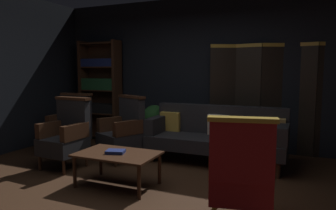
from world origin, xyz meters
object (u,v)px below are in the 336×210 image
(armchair_gilt_accent, at_px, (241,173))
(armchair_wing_right, at_px, (66,135))
(armchair_wing_left, at_px, (123,130))
(folding_screen, at_px, (274,97))
(coffee_table, at_px, (118,157))
(armchair_wing_far, at_px, (71,125))
(potted_plant, at_px, (155,123))
(bookshelf, at_px, (101,89))
(velvet_couch, at_px, (217,134))
(book_navy_cloth, at_px, (115,152))

(armchair_gilt_accent, bearing_deg, armchair_wing_right, 165.37)
(armchair_wing_left, bearing_deg, folding_screen, 33.12)
(armchair_wing_right, bearing_deg, coffee_table, -17.19)
(armchair_wing_far, bearing_deg, armchair_gilt_accent, -23.59)
(potted_plant, bearing_deg, armchair_wing_far, -143.48)
(potted_plant, bearing_deg, armchair_wing_left, -96.58)
(bookshelf, relative_size, velvet_couch, 0.97)
(coffee_table, distance_m, potted_plant, 1.96)
(armchair_wing_right, height_order, book_navy_cloth, armchair_wing_right)
(armchair_wing_right, xyz_separation_m, potted_plant, (0.69, 1.57, -0.03))
(armchair_gilt_accent, bearing_deg, potted_plant, 131.40)
(folding_screen, xyz_separation_m, armchair_wing_left, (-2.15, -1.40, -0.50))
(armchair_gilt_accent, relative_size, book_navy_cloth, 4.60)
(velvet_couch, relative_size, armchair_wing_left, 2.04)
(armchair_wing_far, relative_size, book_navy_cloth, 4.60)
(book_navy_cloth, bearing_deg, velvet_couch, 59.45)
(armchair_wing_left, relative_size, book_navy_cloth, 4.60)
(book_navy_cloth, bearing_deg, bookshelf, 128.82)
(armchair_wing_left, bearing_deg, book_navy_cloth, -63.37)
(armchair_gilt_accent, height_order, potted_plant, armchair_gilt_accent)
(velvet_couch, bearing_deg, armchair_gilt_accent, -68.90)
(bookshelf, relative_size, armchair_wing_right, 1.97)
(coffee_table, distance_m, book_navy_cloth, 0.07)
(coffee_table, bearing_deg, armchair_wing_far, 147.24)
(bookshelf, distance_m, velvet_couch, 2.86)
(velvet_couch, distance_m, armchair_wing_left, 1.48)
(bookshelf, relative_size, armchair_wing_far, 1.97)
(potted_plant, bearing_deg, velvet_couch, -18.11)
(velvet_couch, relative_size, coffee_table, 2.12)
(armchair_wing_left, height_order, potted_plant, armchair_wing_left)
(folding_screen, xyz_separation_m, bookshelf, (-3.45, -0.17, 0.08))
(armchair_wing_right, distance_m, book_navy_cloth, 1.15)
(folding_screen, distance_m, velvet_couch, 1.29)
(bookshelf, relative_size, armchair_gilt_accent, 1.97)
(coffee_table, bearing_deg, armchair_gilt_accent, -12.78)
(potted_plant, distance_m, book_navy_cloth, 1.97)
(velvet_couch, bearing_deg, armchair_wing_left, -160.40)
(velvet_couch, distance_m, armchair_gilt_accent, 1.99)
(coffee_table, relative_size, armchair_wing_far, 0.96)
(coffee_table, relative_size, armchair_wing_right, 0.96)
(velvet_couch, relative_size, armchair_wing_right, 2.04)
(velvet_couch, distance_m, armchair_wing_right, 2.29)
(folding_screen, relative_size, potted_plant, 2.67)
(coffee_table, xyz_separation_m, armchair_gilt_accent, (1.59, -0.36, 0.12))
(velvet_couch, xyz_separation_m, potted_plant, (-1.29, 0.42, 0.01))
(armchair_wing_right, relative_size, potted_plant, 1.29)
(coffee_table, xyz_separation_m, potted_plant, (-0.42, 1.92, 0.09))
(coffee_table, relative_size, armchair_wing_left, 0.96)
(velvet_couch, height_order, coffee_table, velvet_couch)
(armchair_wing_left, bearing_deg, armchair_wing_far, 177.92)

